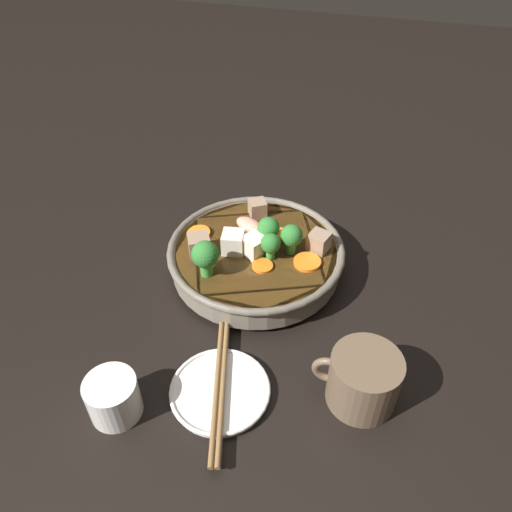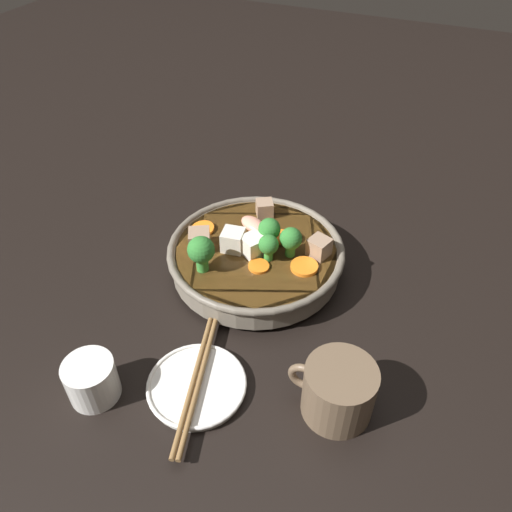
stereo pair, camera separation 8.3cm
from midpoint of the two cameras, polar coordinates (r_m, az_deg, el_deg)
The scene contains 6 objects.
ground_plane at distance 0.85m, azimuth -2.78°, elevation -1.82°, with size 3.00×3.00×0.00m, color black.
stirfry_bowl at distance 0.82m, azimuth -2.91°, elevation 0.04°, with size 0.29×0.29×0.11m.
side_saucer at distance 0.69m, azimuth -7.67°, elevation -15.23°, with size 0.14×0.14×0.01m.
tea_cup at distance 0.69m, azimuth -19.47°, elevation -15.18°, with size 0.07×0.07×0.06m.
dark_mug at distance 0.66m, azimuth 8.55°, elevation -13.99°, with size 0.11×0.09×0.08m.
chopsticks_pair at distance 0.68m, azimuth -7.74°, elevation -14.79°, with size 0.07×0.22×0.01m.
Camera 1 is at (-0.17, 0.59, 0.58)m, focal length 35.00 mm.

